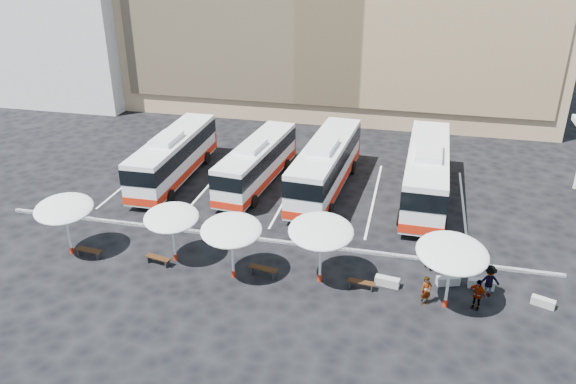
% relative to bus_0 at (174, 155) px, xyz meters
% --- Properties ---
extents(ground, '(120.00, 120.00, 0.00)m').
position_rel_bus_0_xyz_m(ground, '(8.81, -7.90, -1.90)').
color(ground, black).
rests_on(ground, ground).
extents(apartment_block, '(14.00, 14.00, 18.00)m').
position_rel_bus_0_xyz_m(apartment_block, '(-19.19, 20.10, 7.10)').
color(apartment_block, silver).
rests_on(apartment_block, ground).
extents(curb_divider, '(34.00, 0.25, 0.15)m').
position_rel_bus_0_xyz_m(curb_divider, '(8.81, -7.40, -1.83)').
color(curb_divider, black).
rests_on(curb_divider, ground).
extents(bay_lines, '(24.15, 12.00, 0.01)m').
position_rel_bus_0_xyz_m(bay_lines, '(8.81, 0.10, -1.90)').
color(bay_lines, white).
rests_on(bay_lines, ground).
extents(bus_0, '(2.88, 11.77, 3.72)m').
position_rel_bus_0_xyz_m(bus_0, '(0.00, 0.00, 0.00)').
color(bus_0, white).
rests_on(bus_0, ground).
extents(bus_1, '(3.35, 11.15, 3.48)m').
position_rel_bus_0_xyz_m(bus_1, '(6.24, 0.47, -0.12)').
color(bus_1, white).
rests_on(bus_1, ground).
extents(bus_2, '(3.49, 12.53, 3.93)m').
position_rel_bus_0_xyz_m(bus_2, '(11.25, 0.62, 0.11)').
color(bus_2, white).
rests_on(bus_2, ground).
extents(bus_3, '(3.20, 12.83, 4.05)m').
position_rel_bus_0_xyz_m(bus_3, '(18.17, 0.74, 0.17)').
color(bus_3, white).
rests_on(bus_3, ground).
extents(sunshade_0, '(4.29, 4.31, 3.39)m').
position_rel_bus_0_xyz_m(sunshade_0, '(-1.50, -11.34, 0.98)').
color(sunshade_0, white).
rests_on(sunshade_0, ground).
extents(sunshade_1, '(3.90, 3.93, 3.18)m').
position_rel_bus_0_xyz_m(sunshade_1, '(4.61, -10.63, 0.80)').
color(sunshade_1, white).
rests_on(sunshade_1, ground).
extents(sunshade_2, '(3.99, 4.02, 3.38)m').
position_rel_bus_0_xyz_m(sunshade_2, '(8.35, -11.50, 0.97)').
color(sunshade_2, white).
rests_on(sunshade_2, ground).
extents(sunshade_3, '(4.22, 4.25, 3.56)m').
position_rel_bus_0_xyz_m(sunshade_3, '(12.94, -10.82, 1.12)').
color(sunshade_3, white).
rests_on(sunshade_3, ground).
extents(sunshade_4, '(4.39, 4.42, 3.63)m').
position_rel_bus_0_xyz_m(sunshade_4, '(19.40, -11.59, 1.18)').
color(sunshade_4, white).
rests_on(sunshade_4, ground).
extents(wood_bench_0, '(1.61, 0.57, 0.48)m').
position_rel_bus_0_xyz_m(wood_bench_0, '(-0.28, -11.46, -1.53)').
color(wood_bench_0, black).
rests_on(wood_bench_0, ground).
extents(wood_bench_1, '(1.57, 0.69, 0.47)m').
position_rel_bus_0_xyz_m(wood_bench_1, '(3.88, -11.28, -1.55)').
color(wood_bench_1, black).
rests_on(wood_bench_1, ground).
extents(wood_bench_2, '(1.64, 0.67, 0.49)m').
position_rel_bus_0_xyz_m(wood_bench_2, '(9.89, -11.02, -1.53)').
color(wood_bench_2, black).
rests_on(wood_bench_2, ground).
extents(wood_bench_3, '(1.45, 0.53, 0.43)m').
position_rel_bus_0_xyz_m(wood_bench_3, '(15.18, -11.02, -1.57)').
color(wood_bench_3, black).
rests_on(wood_bench_3, ground).
extents(conc_bench_0, '(1.32, 0.60, 0.48)m').
position_rel_bus_0_xyz_m(conc_bench_0, '(16.47, -10.42, -1.66)').
color(conc_bench_0, gray).
rests_on(conc_bench_0, ground).
extents(conc_bench_1, '(1.28, 0.77, 0.45)m').
position_rel_bus_0_xyz_m(conc_bench_1, '(19.58, -9.59, -1.67)').
color(conc_bench_1, gray).
rests_on(conc_bench_1, ground).
extents(conc_bench_2, '(1.33, 0.46, 0.49)m').
position_rel_bus_0_xyz_m(conc_bench_2, '(21.25, -9.51, -1.65)').
color(conc_bench_2, gray).
rests_on(conc_bench_2, ground).
extents(conc_bench_3, '(1.18, 0.75, 0.42)m').
position_rel_bus_0_xyz_m(conc_bench_3, '(24.14, -10.41, -1.69)').
color(conc_bench_3, gray).
rests_on(conc_bench_3, ground).
extents(passenger_0, '(0.69, 0.62, 1.58)m').
position_rel_bus_0_xyz_m(passenger_0, '(18.42, -11.61, -1.11)').
color(passenger_0, black).
rests_on(passenger_0, ground).
extents(passenger_1, '(1.16, 1.17, 1.91)m').
position_rel_bus_0_xyz_m(passenger_1, '(18.63, -8.07, -0.95)').
color(passenger_1, black).
rests_on(passenger_1, ground).
extents(passenger_2, '(1.05, 0.83, 1.66)m').
position_rel_bus_0_xyz_m(passenger_2, '(20.85, -11.39, -1.07)').
color(passenger_2, black).
rests_on(passenger_2, ground).
extents(passenger_3, '(1.24, 0.85, 1.75)m').
position_rel_bus_0_xyz_m(passenger_3, '(21.50, -10.12, -1.02)').
color(passenger_3, black).
rests_on(passenger_3, ground).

